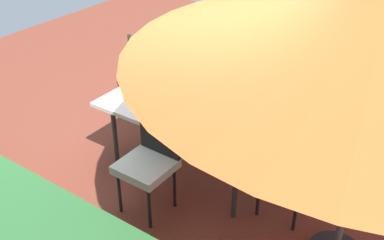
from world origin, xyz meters
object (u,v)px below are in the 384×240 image
dining_table (192,111)px  chair_south (229,98)px  chair_west (295,165)px  laptop (208,111)px  cup (193,90)px  chair_north (150,158)px  chair_southeast (145,73)px

dining_table → chair_south: chair_south is taller
chair_west → laptop: size_ratio=2.72×
dining_table → cup: cup is taller
chair_north → chair_west: (-1.12, -0.64, 0.00)m
chair_southeast → chair_west: size_ratio=1.00×
dining_table → chair_west: chair_west is taller
chair_southeast → chair_north: bearing=173.5°
chair_south → chair_west: same height
chair_southeast → chair_west: 2.41m
chair_south → cup: bearing=80.0°
laptop → cup: laptop is taller
chair_north → laptop: (-0.21, -0.63, 0.26)m
chair_southeast → cup: size_ratio=9.56×
chair_southeast → laptop: 1.59m
chair_north → chair_southeast: (1.18, -1.35, 0.00)m
chair_south → chair_west: bearing=153.1°
chair_north → chair_south: bearing=91.0°
chair_southeast → cup: bearing=-161.9°
dining_table → laptop: (-0.22, 0.04, 0.10)m
chair_southeast → laptop: (-1.39, 0.72, 0.26)m
dining_table → cup: bearing=-57.3°
chair_west → cup: size_ratio=9.56×
dining_table → chair_north: size_ratio=1.78×
laptop → cup: bearing=-25.0°
dining_table → chair_south: bearing=-91.0°
chair_southeast → chair_south: same height
chair_west → cup: chair_west is taller
chair_north → cup: 0.93m
cup → dining_table: bearing=122.7°
dining_table → chair_north: chair_north is taller
chair_south → chair_southeast: bearing=8.0°
cup → chair_north: bearing=99.4°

